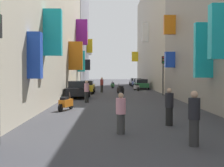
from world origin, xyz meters
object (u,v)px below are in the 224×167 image
at_px(pedestrian_near_right, 169,107).
at_px(parked_car_blue, 138,83).
at_px(parked_car_green, 141,84).
at_px(scooter_black, 120,90).
at_px(parked_car_yellow, 86,87).
at_px(pedestrian_near_left, 87,91).
at_px(pedestrian_crossing, 194,118).
at_px(traffic_light_near_corner, 163,69).
at_px(scooter_orange, 66,103).
at_px(parked_car_silver, 136,82).
at_px(pedestrian_mid_street, 102,85).
at_px(pedestrian_far_away, 121,114).
at_px(scooter_silver, 136,87).
at_px(parked_car_black, 78,89).
at_px(scooter_green, 113,85).

bearing_deg(pedestrian_near_right, parked_car_blue, 86.64).
distance_m(parked_car_green, scooter_black, 9.85).
relative_size(parked_car_yellow, pedestrian_near_left, 2.50).
height_order(pedestrian_crossing, pedestrian_near_left, pedestrian_crossing).
xyz_separation_m(pedestrian_near_right, traffic_light_near_corner, (2.89, 17.67, 1.90)).
height_order(scooter_orange, pedestrian_near_right, pedestrian_near_right).
height_order(parked_car_silver, pedestrian_mid_street, pedestrian_mid_street).
height_order(scooter_orange, pedestrian_crossing, pedestrian_crossing).
relative_size(pedestrian_mid_street, pedestrian_far_away, 1.11).
xyz_separation_m(parked_car_green, pedestrian_mid_street, (-5.40, -7.00, 0.15)).
distance_m(scooter_silver, pedestrian_far_away, 27.67).
height_order(parked_car_silver, pedestrian_near_left, pedestrian_near_left).
distance_m(parked_car_blue, parked_car_black, 21.45).
distance_m(pedestrian_near_left, pedestrian_mid_street, 12.04).
bearing_deg(parked_car_silver, scooter_green, -115.93).
bearing_deg(pedestrian_far_away, parked_car_blue, 83.33).
relative_size(scooter_green, pedestrian_near_right, 1.08).
bearing_deg(parked_car_black, scooter_silver, 59.86).
relative_size(parked_car_yellow, parked_car_black, 1.07).
xyz_separation_m(scooter_black, pedestrian_mid_street, (-2.10, 2.28, 0.42)).
bearing_deg(parked_car_yellow, pedestrian_mid_street, 36.24).
distance_m(parked_car_green, pedestrian_crossing, 33.26).
relative_size(pedestrian_near_left, traffic_light_near_corner, 0.43).
height_order(scooter_black, pedestrian_crossing, pedestrian_crossing).
xyz_separation_m(scooter_green, pedestrian_near_right, (2.05, -31.68, 0.37)).
relative_size(parked_car_yellow, pedestrian_mid_street, 2.46).
bearing_deg(pedestrian_far_away, parked_car_green, 82.41).
relative_size(parked_car_yellow, pedestrian_crossing, 2.43).
relative_size(parked_car_silver, pedestrian_crossing, 2.34).
bearing_deg(parked_car_yellow, parked_car_silver, 68.98).
bearing_deg(traffic_light_near_corner, pedestrian_mid_street, 143.21).
bearing_deg(scooter_black, parked_car_black, -126.99).
bearing_deg(pedestrian_near_left, pedestrian_mid_street, 85.52).
distance_m(pedestrian_crossing, pedestrian_near_left, 14.89).
xyz_separation_m(parked_car_black, pedestrian_crossing, (5.53, -18.46, 0.08)).
bearing_deg(scooter_silver, traffic_light_near_corner, -76.18).
bearing_deg(scooter_silver, pedestrian_near_left, -109.19).
distance_m(scooter_silver, scooter_black, 6.00).
bearing_deg(pedestrian_near_left, parked_car_yellow, 94.45).
bearing_deg(scooter_orange, traffic_light_near_corner, 55.95).
relative_size(parked_car_silver, pedestrian_far_away, 2.64).
xyz_separation_m(parked_car_yellow, scooter_black, (3.87, -0.98, -0.29)).
height_order(parked_car_green, scooter_orange, parked_car_green).
bearing_deg(pedestrian_crossing, pedestrian_near_right, 90.68).
height_order(scooter_orange, pedestrian_near_left, pedestrian_near_left).
bearing_deg(pedestrian_near_right, pedestrian_mid_street, 98.78).
bearing_deg(pedestrian_near_left, traffic_light_near_corner, 44.84).
xyz_separation_m(scooter_green, traffic_light_near_corner, (4.94, -14.00, 2.28)).
bearing_deg(parked_car_green, scooter_orange, -106.92).
distance_m(scooter_black, pedestrian_near_left, 10.20).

